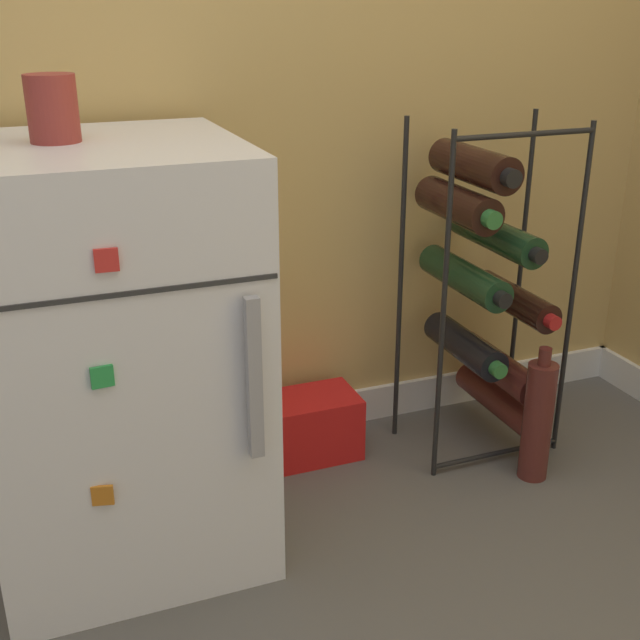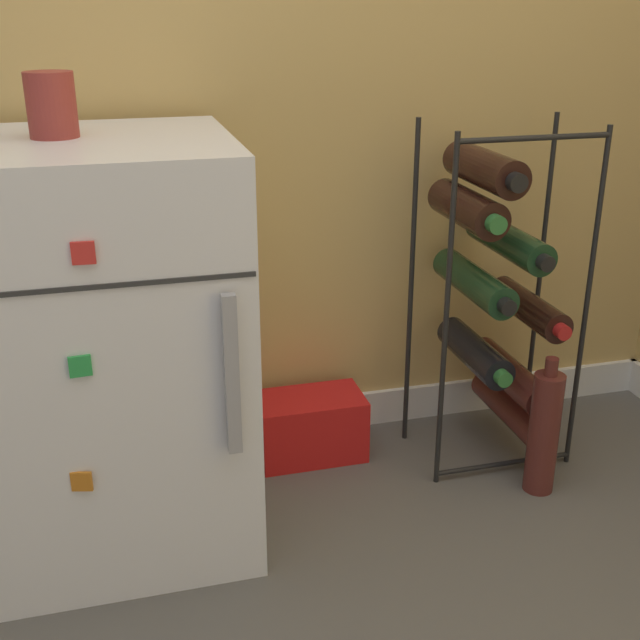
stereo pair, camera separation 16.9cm
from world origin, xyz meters
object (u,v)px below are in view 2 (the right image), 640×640
object	(u,v)px
mini_fridge	(113,348)
loose_bottle_floor	(544,432)
soda_box	(310,426)
fridge_top_cup	(51,105)
wine_rack	(496,297)

from	to	relation	value
mini_fridge	loose_bottle_floor	size ratio (longest dim) A/B	2.48
mini_fridge	soda_box	distance (m)	0.57
fridge_top_cup	loose_bottle_floor	bearing A→B (deg)	-8.34
wine_rack	loose_bottle_floor	distance (m)	0.32
mini_fridge	loose_bottle_floor	xyz separation A→B (m)	(0.90, -0.11, -0.26)
fridge_top_cup	loose_bottle_floor	world-z (taller)	fridge_top_cup
loose_bottle_floor	fridge_top_cup	bearing A→B (deg)	171.66
fridge_top_cup	loose_bottle_floor	size ratio (longest dim) A/B	0.35
mini_fridge	fridge_top_cup	size ratio (longest dim) A/B	7.17
wine_rack	fridge_top_cup	bearing A→B (deg)	-177.14
soda_box	fridge_top_cup	distance (m)	0.94
mini_fridge	soda_box	world-z (taller)	mini_fridge
fridge_top_cup	wine_rack	bearing A→B (deg)	2.86
mini_fridge	fridge_top_cup	bearing A→B (deg)	154.62
mini_fridge	wine_rack	bearing A→B (deg)	4.98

